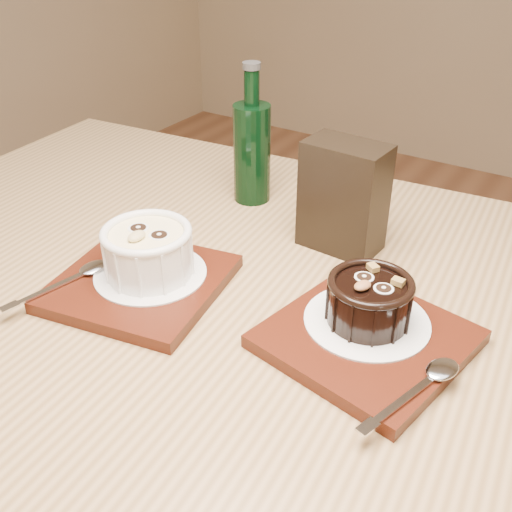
{
  "coord_description": "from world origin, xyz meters",
  "views": [
    {
      "loc": [
        0.17,
        -0.29,
        1.15
      ],
      "look_at": [
        -0.12,
        0.17,
        0.81
      ],
      "focal_mm": 42.0,
      "sensor_mm": 36.0,
      "label": 1
    }
  ],
  "objects": [
    {
      "name": "condiment_stand",
      "position": [
        -0.1,
        0.34,
        0.82
      ],
      "size": [
        0.1,
        0.07,
        0.14
      ],
      "primitive_type": "cube",
      "rotation": [
        0.0,
        0.0,
        -0.06
      ],
      "color": "black",
      "rests_on": "table"
    },
    {
      "name": "doily_left",
      "position": [
        -0.25,
        0.13,
        0.77
      ],
      "size": [
        0.13,
        0.13,
        0.0
      ],
      "primitive_type": "cylinder",
      "color": "white",
      "rests_on": "tray_left"
    },
    {
      "name": "tray_left",
      "position": [
        -0.25,
        0.12,
        0.76
      ],
      "size": [
        0.21,
        0.21,
        0.01
      ],
      "primitive_type": "cube",
      "rotation": [
        0.0,
        0.0,
        0.18
      ],
      "color": "#47180B",
      "rests_on": "table"
    },
    {
      "name": "ramekin_white",
      "position": [
        -0.25,
        0.13,
        0.8
      ],
      "size": [
        0.1,
        0.1,
        0.06
      ],
      "rotation": [
        0.0,
        0.0,
        0.01
      ],
      "color": "white",
      "rests_on": "doily_left"
    },
    {
      "name": "doily_right",
      "position": [
        -0.0,
        0.19,
        0.77
      ],
      "size": [
        0.13,
        0.13,
        0.0
      ],
      "primitive_type": "cylinder",
      "color": "white",
      "rests_on": "tray_right"
    },
    {
      "name": "spoon_right",
      "position": [
        0.08,
        0.12,
        0.77
      ],
      "size": [
        0.06,
        0.14,
        0.01
      ],
      "primitive_type": null,
      "rotation": [
        0.0,
        0.0,
        -0.29
      ],
      "color": "silver",
      "rests_on": "tray_right"
    },
    {
      "name": "green_bottle",
      "position": [
        -0.27,
        0.39,
        0.83
      ],
      "size": [
        0.05,
        0.05,
        0.2
      ],
      "color": "black",
      "rests_on": "table"
    },
    {
      "name": "ramekin_dark",
      "position": [
        -0.0,
        0.19,
        0.79
      ],
      "size": [
        0.09,
        0.09,
        0.05
      ],
      "rotation": [
        0.0,
        0.0,
        -0.33
      ],
      "color": "black",
      "rests_on": "doily_right"
    },
    {
      "name": "tray_right",
      "position": [
        0.01,
        0.17,
        0.76
      ],
      "size": [
        0.21,
        0.21,
        0.01
      ],
      "primitive_type": "cube",
      "rotation": [
        0.0,
        0.0,
        -0.19
      ],
      "color": "#47180B",
      "rests_on": "table"
    },
    {
      "name": "table",
      "position": [
        -0.12,
        0.17,
        0.66
      ],
      "size": [
        1.26,
        0.9,
        0.75
      ],
      "rotation": [
        0.0,
        0.0,
        0.08
      ],
      "color": "olive",
      "rests_on": "ground"
    },
    {
      "name": "spoon_left",
      "position": [
        -0.32,
        0.07,
        0.77
      ],
      "size": [
        0.05,
        0.14,
        0.01
      ],
      "primitive_type": null,
      "rotation": [
        0.0,
        0.0,
        -0.19
      ],
      "color": "silver",
      "rests_on": "tray_left"
    }
  ]
}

